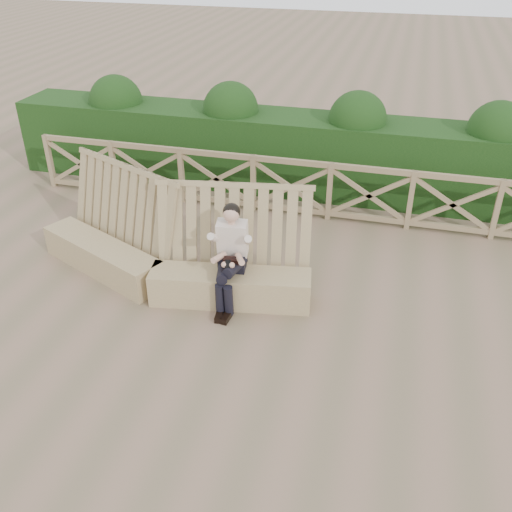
# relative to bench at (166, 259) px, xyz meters

# --- Properties ---
(ground) EXTENTS (60.00, 60.00, 0.00)m
(ground) POSITION_rel_bench_xyz_m (1.32, -0.74, -0.41)
(ground) COLOR brown
(ground) RESTS_ON ground
(bench) EXTENTS (4.51, 1.65, 1.62)m
(bench) POSITION_rel_bench_xyz_m (0.00, 0.00, 0.00)
(bench) COLOR #8D7750
(bench) RESTS_ON ground
(woman) EXTENTS (0.46, 0.93, 1.50)m
(woman) POSITION_rel_bench_xyz_m (1.09, -0.19, 0.40)
(woman) COLOR black
(woman) RESTS_ON ground
(guardrail) EXTENTS (10.10, 0.09, 1.10)m
(guardrail) POSITION_rel_bench_xyz_m (1.32, 2.76, 0.14)
(guardrail) COLOR olive
(guardrail) RESTS_ON ground
(hedge) EXTENTS (12.00, 1.20, 1.50)m
(hedge) POSITION_rel_bench_xyz_m (1.32, 3.96, 0.34)
(hedge) COLOR black
(hedge) RESTS_ON ground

